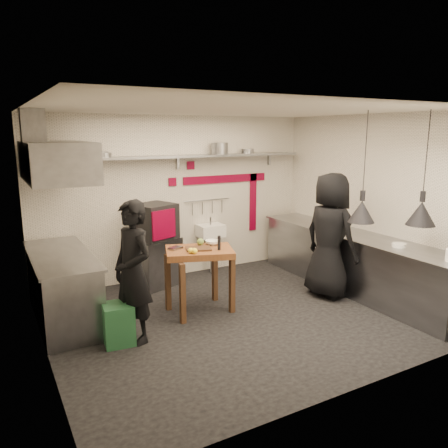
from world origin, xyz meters
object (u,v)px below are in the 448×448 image
green_bin (118,324)px  prep_table (200,280)px  chef_left (133,272)px  combi_oven (155,221)px  oven_stand (153,261)px  chef_right (330,236)px

green_bin → prep_table: size_ratio=0.54×
green_bin → chef_left: 0.66m
combi_oven → green_bin: size_ratio=1.19×
combi_oven → green_bin: (-1.13, -1.74, -0.84)m
oven_stand → combi_oven: combi_oven is taller
green_bin → prep_table: 1.37m
oven_stand → green_bin: oven_stand is taller
prep_table → chef_left: size_ratio=0.53×
combi_oven → chef_left: size_ratio=0.34×
prep_table → green_bin: bearing=-142.9°
green_bin → chef_right: chef_right is taller
prep_table → chef_left: (-1.08, -0.41, 0.41)m
oven_stand → chef_right: 2.90m
oven_stand → chef_right: chef_right is taller
prep_table → chef_right: size_ratio=0.48×
chef_left → chef_right: chef_right is taller
combi_oven → chef_right: bearing=-58.6°
green_bin → chef_right: bearing=-0.0°
green_bin → chef_left: bearing=1.0°
chef_left → chef_right: (3.10, -0.01, 0.09)m
prep_table → oven_stand: bearing=117.1°
chef_right → green_bin: bearing=83.9°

